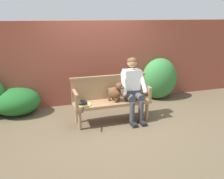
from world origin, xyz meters
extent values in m
plane|color=brown|center=(0.00, 0.00, 0.00)|extent=(40.00, 40.00, 0.00)
cube|color=brown|center=(0.00, 1.41, 1.02)|extent=(8.00, 0.30, 2.03)
ellipsoid|color=#194C1E|center=(1.66, 1.08, 0.53)|extent=(0.73, 0.67, 1.05)
ellipsoid|color=#337538|center=(1.64, 1.03, 0.54)|extent=(0.96, 0.68, 1.09)
ellipsoid|color=#1E5B23|center=(-1.91, 1.02, 0.30)|extent=(1.05, 0.84, 0.61)
cube|color=#93704C|center=(0.00, 0.00, 0.43)|extent=(1.60, 0.47, 0.06)
cylinder|color=#93704C|center=(-0.72, -0.17, 0.20)|extent=(0.07, 0.07, 0.40)
cylinder|color=#93704C|center=(0.72, -0.17, 0.20)|extent=(0.07, 0.07, 0.40)
cylinder|color=#93704C|center=(-0.72, 0.17, 0.20)|extent=(0.07, 0.07, 0.40)
cylinder|color=#93704C|center=(0.72, 0.17, 0.20)|extent=(0.07, 0.07, 0.40)
cube|color=#93704C|center=(0.00, 0.20, 0.69)|extent=(1.60, 0.05, 0.46)
cube|color=#93704C|center=(0.00, 0.20, 0.94)|extent=(1.64, 0.06, 0.04)
cube|color=#93704C|center=(-0.76, -0.19, 0.58)|extent=(0.06, 0.06, 0.24)
cube|color=#93704C|center=(-0.76, 0.00, 0.72)|extent=(0.06, 0.47, 0.04)
cube|color=#93704C|center=(0.76, -0.19, 0.58)|extent=(0.06, 0.06, 0.24)
cube|color=#93704C|center=(0.76, 0.00, 0.72)|extent=(0.06, 0.47, 0.04)
cube|color=black|center=(0.35, -0.33, 0.04)|extent=(0.10, 0.24, 0.07)
cylinder|color=#3D3D42|center=(0.35, -0.25, 0.27)|extent=(0.10, 0.10, 0.41)
cylinder|color=#3D3D42|center=(0.35, -0.10, 0.54)|extent=(0.15, 0.30, 0.15)
cube|color=black|center=(0.55, -0.33, 0.04)|extent=(0.10, 0.24, 0.07)
cylinder|color=#3D3D42|center=(0.55, -0.25, 0.27)|extent=(0.10, 0.10, 0.41)
cylinder|color=#3D3D42|center=(0.55, -0.10, 0.54)|extent=(0.15, 0.30, 0.15)
cube|color=#3D3D42|center=(0.45, 0.05, 0.56)|extent=(0.32, 0.24, 0.20)
cube|color=white|center=(0.45, 0.07, 0.82)|extent=(0.34, 0.22, 0.52)
cylinder|color=white|center=(0.24, -0.04, 0.84)|extent=(0.14, 0.32, 0.44)
sphere|color=tan|center=(0.22, -0.15, 0.64)|extent=(0.09, 0.09, 0.09)
cylinder|color=white|center=(0.66, -0.04, 0.84)|extent=(0.14, 0.32, 0.44)
sphere|color=tan|center=(0.68, -0.15, 0.64)|extent=(0.09, 0.09, 0.09)
sphere|color=tan|center=(0.45, 0.05, 1.23)|extent=(0.20, 0.20, 0.20)
ellipsoid|color=#51381E|center=(0.45, 0.06, 1.26)|extent=(0.21, 0.21, 0.14)
cylinder|color=brown|center=(0.04, -0.11, 0.50)|extent=(0.04, 0.04, 0.08)
cylinder|color=brown|center=(0.14, -0.06, 0.50)|extent=(0.04, 0.04, 0.08)
cylinder|color=brown|center=(-0.05, 0.04, 0.50)|extent=(0.04, 0.04, 0.08)
cylinder|color=brown|center=(0.04, 0.10, 0.50)|extent=(0.04, 0.04, 0.08)
ellipsoid|color=brown|center=(0.04, -0.01, 0.64)|extent=(0.32, 0.35, 0.24)
sphere|color=brown|center=(0.10, -0.10, 0.66)|extent=(0.14, 0.14, 0.14)
sphere|color=brown|center=(0.11, -0.12, 0.80)|extent=(0.15, 0.15, 0.15)
ellipsoid|color=brown|center=(0.15, -0.18, 0.78)|extent=(0.10, 0.11, 0.06)
ellipsoid|color=brown|center=(0.06, -0.15, 0.79)|extent=(0.06, 0.05, 0.11)
ellipsoid|color=brown|center=(0.16, -0.08, 0.79)|extent=(0.06, 0.05, 0.11)
sphere|color=brown|center=(-0.03, 0.11, 0.68)|extent=(0.07, 0.07, 0.07)
torus|color=yellow|center=(-0.59, -0.04, 0.47)|extent=(0.36, 0.36, 0.02)
cylinder|color=silver|center=(-0.59, -0.04, 0.46)|extent=(0.25, 0.25, 0.00)
cube|color=yellow|center=(-0.64, -0.19, 0.47)|extent=(0.05, 0.08, 0.02)
cylinder|color=black|center=(-0.68, -0.33, 0.47)|extent=(0.09, 0.22, 0.03)
ellipsoid|color=black|center=(-0.63, -0.02, 0.50)|extent=(0.26, 0.23, 0.09)
camera|label=1|loc=(-1.43, -4.45, 2.16)|focal=38.66mm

